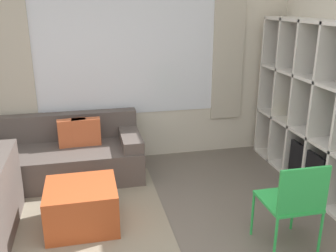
{
  "coord_description": "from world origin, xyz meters",
  "views": [
    {
      "loc": [
        -0.55,
        -2.14,
        2.11
      ],
      "look_at": [
        0.27,
        1.51,
        0.85
      ],
      "focal_mm": 40.0,
      "sensor_mm": 36.0,
      "label": 1
    }
  ],
  "objects": [
    {
      "name": "folding_chair",
      "position": [
        1.1,
        0.34,
        0.52
      ],
      "size": [
        0.44,
        0.46,
        0.86
      ],
      "rotation": [
        0.0,
        0.0,
        3.14
      ],
      "color": "green",
      "rests_on": "ground_plane"
    },
    {
      "name": "shelving_unit",
      "position": [
        2.05,
        1.55,
        0.93
      ],
      "size": [
        0.4,
        2.1,
        1.91
      ],
      "color": "#232328",
      "rests_on": "ground_plane"
    },
    {
      "name": "couch_main",
      "position": [
        -0.91,
        2.3,
        0.28
      ],
      "size": [
        1.97,
        0.87,
        0.75
      ],
      "color": "#564C47",
      "rests_on": "ground_plane"
    },
    {
      "name": "ottoman",
      "position": [
        -0.67,
        1.14,
        0.22
      ],
      "size": [
        0.67,
        0.62,
        0.44
      ],
      "color": "#B74C23",
      "rests_on": "ground_plane"
    },
    {
      "name": "wall_back",
      "position": [
        0.0,
        2.77,
        1.36
      ],
      "size": [
        5.64,
        0.11,
        2.7
      ],
      "color": "beige",
      "rests_on": "ground_plane"
    },
    {
      "name": "area_rug",
      "position": [
        -1.12,
        1.32,
        0.01
      ],
      "size": [
        2.57,
        1.96,
        0.01
      ],
      "primitive_type": "cube",
      "color": "gray",
      "rests_on": "ground_plane"
    }
  ]
}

